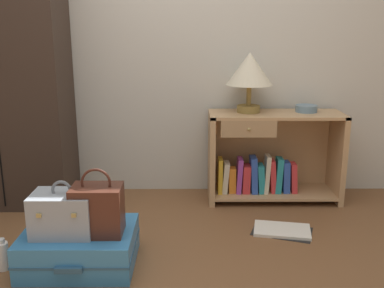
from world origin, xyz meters
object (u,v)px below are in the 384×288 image
Objects in this scene: open_book_on_floor at (282,230)px; table_lamp at (250,71)px; handbag at (97,209)px; bookshelf at (269,159)px; bottle at (3,255)px; wardrobe at (3,61)px; train_case at (63,213)px; bowl at (306,109)px; suitcase_large at (80,247)px.

table_lamp is at bearing 104.93° from open_book_on_floor.
handbag is at bearing -131.34° from table_lamp.
bookshelf is 5.48× the size of bottle.
wardrobe is 2.14× the size of bookshelf.
table_lamp is 1.36× the size of train_case.
train_case is 1.38m from open_book_on_floor.
bowl is at bearing 1.93° from wardrobe.
open_book_on_floor is (1.61, 0.45, -0.07)m from bottle.
table_lamp is at bearing 44.19° from suitcase_large.
bottle is 0.42× the size of open_book_on_floor.
train_case is at bearing -145.42° from bowl.
suitcase_large is at bearing -161.47° from open_book_on_floor.
bowl is 1.91m from train_case.
table_lamp reaches higher than train_case.
train_case is 0.74× the size of open_book_on_floor.
bowl is at bearing 34.73° from suitcase_large.
handbag is (-0.92, -1.05, -0.63)m from table_lamp.
table_lamp is 0.72× the size of suitcase_large.
wardrobe reaches higher than suitcase_large.
bookshelf is 2.26× the size of table_lamp.
train_case is at bearing -160.76° from open_book_on_floor.
suitcase_large is 0.27m from handbag.
table_lamp reaches higher than bookshelf.
bookshelf is at bearing 39.50° from suitcase_large.
table_lamp is at bearing -178.81° from bowl.
train_case is 1.78× the size of bottle.
bookshelf is 3.07× the size of train_case.
bowl is 0.26× the size of suitcase_large.
wardrobe is at bearing 126.60° from suitcase_large.
bowl reaches higher than handbag.
bookshelf is at bearing -174.16° from bowl.
bowl is (2.18, 0.07, -0.36)m from wardrobe.
train_case reaches higher than suitcase_large.
bookshelf is 1.62× the size of suitcase_large.
bowl is 1.76m from handbag.
table_lamp is 1.53m from handbag.
train_case is at bearing -136.46° from table_lamp.
wardrobe reaches higher than bottle.
bowl is at bearing 5.84° from bookshelf.
table_lamp reaches higher than handbag.
wardrobe is at bearing -178.63° from bookshelf.
bottle is at bearing -73.50° from wardrobe.
bowl is (0.27, 0.03, 0.38)m from bookshelf.
open_book_on_floor is at bearing -75.07° from table_lamp.
handbag is at bearing -50.22° from wardrobe.
handbag is at bearing 0.42° from train_case.
table_lamp is 1.69m from suitcase_large.
table_lamp is 2.74× the size of bowl.
bottle is (-1.61, -1.04, -0.23)m from bookshelf.
bottle is at bearing -172.92° from suitcase_large.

